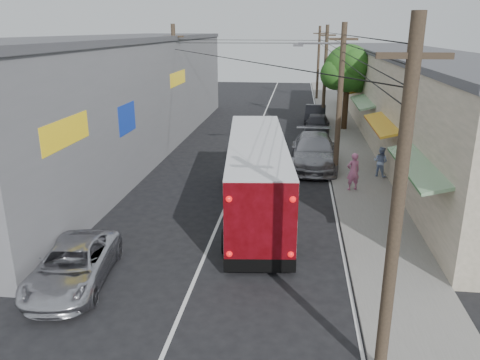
# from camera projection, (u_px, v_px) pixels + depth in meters

# --- Properties ---
(ground) EXTENTS (120.00, 120.00, 0.00)m
(ground) POSITION_uv_depth(u_px,v_px,m) (182.00, 310.00, 13.41)
(ground) COLOR black
(ground) RESTS_ON ground
(sidewalk) EXTENTS (3.00, 80.00, 0.12)m
(sidewalk) POSITION_uv_depth(u_px,v_px,m) (347.00, 147.00, 31.52)
(sidewalk) COLOR slate
(sidewalk) RESTS_ON ground
(building_right) EXTENTS (7.09, 40.00, 6.25)m
(building_right) POSITION_uv_depth(u_px,v_px,m) (414.00, 98.00, 31.94)
(building_right) COLOR beige
(building_right) RESTS_ON ground
(building_left) EXTENTS (7.20, 36.00, 7.25)m
(building_left) POSITION_uv_depth(u_px,v_px,m) (118.00, 94.00, 30.27)
(building_left) COLOR slate
(building_left) RESTS_ON ground
(utility_poles) EXTENTS (11.80, 45.28, 8.00)m
(utility_poles) POSITION_uv_depth(u_px,v_px,m) (299.00, 85.00, 30.97)
(utility_poles) COLOR #473828
(utility_poles) RESTS_ON ground
(street_tree) EXTENTS (4.40, 4.00, 6.60)m
(street_tree) POSITION_uv_depth(u_px,v_px,m) (349.00, 70.00, 35.74)
(street_tree) COLOR #3F2B19
(street_tree) RESTS_ON ground
(coach_bus) EXTENTS (3.57, 11.51, 3.27)m
(coach_bus) POSITION_uv_depth(u_px,v_px,m) (257.00, 175.00, 20.09)
(coach_bus) COLOR silver
(coach_bus) RESTS_ON ground
(jeepney) EXTENTS (2.71, 4.87, 1.29)m
(jeepney) POSITION_uv_depth(u_px,v_px,m) (73.00, 265.00, 14.59)
(jeepney) COLOR silver
(jeepney) RESTS_ON ground
(parked_suv) EXTENTS (2.66, 6.37, 1.84)m
(parked_suv) POSITION_uv_depth(u_px,v_px,m) (314.00, 151.00, 27.14)
(parked_suv) COLOR gray
(parked_suv) RESTS_ON ground
(parked_car_mid) EXTENTS (2.12, 4.67, 1.56)m
(parked_car_mid) POSITION_uv_depth(u_px,v_px,m) (317.00, 124.00, 35.39)
(parked_car_mid) COLOR #29292E
(parked_car_mid) RESTS_ON ground
(parked_car_far) EXTENTS (1.91, 4.84, 1.57)m
(parked_car_far) POSITION_uv_depth(u_px,v_px,m) (315.00, 115.00, 39.29)
(parked_car_far) COLOR black
(parked_car_far) RESTS_ON ground
(pedestrian_near) EXTENTS (0.80, 0.67, 1.86)m
(pedestrian_near) POSITION_uv_depth(u_px,v_px,m) (353.00, 171.00, 22.78)
(pedestrian_near) COLOR #C06592
(pedestrian_near) RESTS_ON sidewalk
(pedestrian_far) EXTENTS (0.99, 0.95, 1.61)m
(pedestrian_far) POSITION_uv_depth(u_px,v_px,m) (381.00, 162.00, 24.95)
(pedestrian_far) COLOR #98AFDD
(pedestrian_far) RESTS_ON sidewalk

